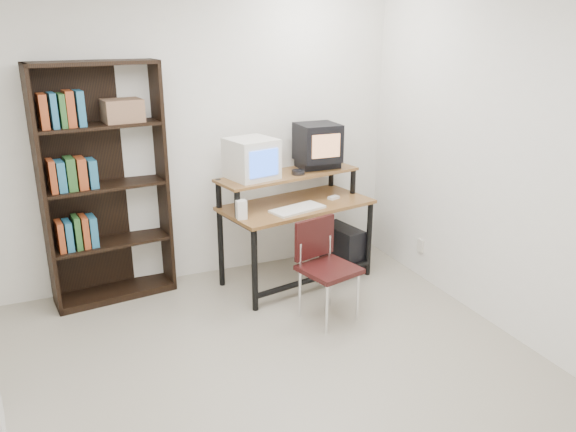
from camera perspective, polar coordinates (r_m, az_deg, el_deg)
name	(u,v)px	position (r m, az deg, el deg)	size (l,w,h in m)	color
floor	(262,399)	(3.71, -2.68, -18.04)	(4.00, 4.00, 0.01)	#ABA28E
back_wall	(179,138)	(4.99, -10.98, 7.80)	(4.00, 0.01, 2.60)	white
front_wall	(539,424)	(1.58, 24.14, -18.72)	(4.00, 0.01, 2.60)	white
right_wall	(532,167)	(4.21, 23.58, 4.57)	(0.01, 4.00, 2.60)	white
computer_desk	(295,207)	(4.97, 0.73, 0.96)	(1.42, 0.91, 0.98)	brown
crt_monitor	(252,159)	(4.79, -3.73, 5.78)	(0.45, 0.45, 0.35)	white
vcr	(318,164)	(5.19, 3.02, 5.26)	(0.36, 0.26, 0.08)	black
crt_tv	(318,142)	(5.12, 3.02, 7.47)	(0.36, 0.36, 0.34)	black
cd_spindle	(298,173)	(4.94, 1.05, 4.39)	(0.12, 0.12, 0.05)	#26262B
keyboard	(298,210)	(4.76, 0.97, 0.62)	(0.47, 0.21, 0.04)	white
mousepad	(336,200)	(5.10, 4.91, 1.62)	(0.22, 0.18, 0.01)	black
mouse	(334,198)	(5.09, 4.65, 1.83)	(0.10, 0.06, 0.03)	white
desk_speaker	(241,210)	(4.55, -4.77, 0.57)	(0.08, 0.07, 0.17)	white
pc_tower	(342,248)	(5.39, 5.51, -3.23)	(0.20, 0.45, 0.42)	black
school_chair	(324,259)	(4.40, 3.64, -4.42)	(0.49, 0.49, 0.80)	black
bookshelf	(103,183)	(4.83, -18.29, 3.21)	(1.02, 0.46, 1.97)	black
wall_outlet	(420,246)	(5.31, 13.30, -2.95)	(0.02, 0.08, 0.12)	beige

